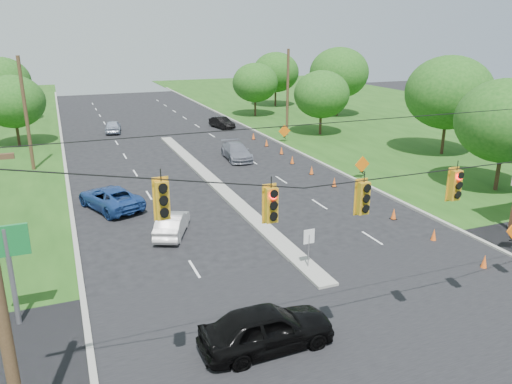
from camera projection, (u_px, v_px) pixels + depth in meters
name	position (u px, v px, depth m)	size (l,w,h in m)	color
ground	(383.00, 339.00, 18.37)	(160.00, 160.00, 0.00)	black
cross_street	(383.00, 339.00, 18.37)	(160.00, 14.00, 0.02)	black
curb_left	(65.00, 167.00, 41.30)	(0.25, 110.00, 0.16)	gray
curb_right	(286.00, 147.00, 48.42)	(0.25, 110.00, 0.16)	gray
median	(214.00, 183.00, 36.91)	(1.00, 34.00, 0.18)	gray
median_sign	(309.00, 241.00, 23.22)	(0.55, 0.06, 2.05)	gray
signal_span	(413.00, 223.00, 15.93)	(25.60, 0.32, 9.00)	#422D1C
utility_pole_far_left	(26.00, 115.00, 39.06)	(0.28, 0.28, 9.00)	#422D1C
utility_pole_far_right	(288.00, 93.00, 52.29)	(0.28, 0.28, 9.00)	#422D1C
cone_0	(484.00, 262.00, 23.68)	(0.32, 0.32, 0.70)	orange
cone_1	(434.00, 235.00, 26.77)	(0.32, 0.32, 0.70)	orange
cone_2	(394.00, 214.00, 29.86)	(0.32, 0.32, 0.70)	orange
cone_3	(361.00, 196.00, 32.95)	(0.32, 0.32, 0.70)	orange
cone_4	(334.00, 182.00, 36.04)	(0.32, 0.32, 0.70)	orange
cone_5	(312.00, 170.00, 39.13)	(0.32, 0.32, 0.70)	orange
cone_6	(292.00, 160.00, 42.22)	(0.32, 0.32, 0.70)	orange
cone_7	(281.00, 150.00, 45.52)	(0.32, 0.32, 0.70)	orange
cone_8	(267.00, 143.00, 48.61)	(0.32, 0.32, 0.70)	orange
cone_9	(253.00, 136.00, 51.70)	(0.32, 0.32, 0.70)	orange
work_sign_1	(362.00, 165.00, 37.73)	(1.27, 0.58, 1.37)	black
work_sign_2	(284.00, 132.00, 50.10)	(1.27, 0.58, 1.37)	black
tree_5	(13.00, 102.00, 47.41)	(5.88, 5.88, 6.86)	black
tree_6	(1.00, 81.00, 59.76)	(6.72, 6.72, 7.84)	black
tree_7	(506.00, 121.00, 33.78)	(6.72, 6.72, 7.84)	black
tree_8	(449.00, 93.00, 43.82)	(7.56, 7.56, 8.82)	black
tree_9	(322.00, 94.00, 52.69)	(5.88, 5.88, 6.86)	black
tree_10	(339.00, 73.00, 63.95)	(7.56, 7.56, 8.82)	black
tree_11	(276.00, 72.00, 72.45)	(6.72, 6.72, 7.84)	black
tree_12	(255.00, 83.00, 64.35)	(5.88, 5.88, 6.86)	black
black_sedan	(267.00, 328.00, 17.59)	(1.95, 4.86, 1.66)	black
white_sedan	(172.00, 224.00, 27.50)	(1.35, 3.88, 1.28)	white
blue_pickup	(110.00, 198.00, 31.52)	(2.41, 5.23, 1.45)	navy
silver_car_far	(237.00, 151.00, 43.60)	(1.98, 4.86, 1.41)	slate
silver_car_oncoming	(113.00, 126.00, 54.96)	(1.61, 4.01, 1.37)	#9FA8BC
dark_car_receding	(222.00, 123.00, 57.50)	(1.36, 3.89, 1.28)	black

